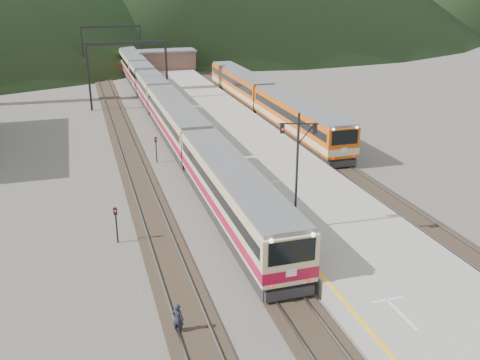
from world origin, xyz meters
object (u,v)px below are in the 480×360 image
object	(u,v)px
signal_mast	(297,160)
worker	(178,319)
second_train	(265,100)
main_train	(160,100)

from	to	relation	value
signal_mast	worker	distance (m)	11.46
second_train	worker	size ratio (longest dim) A/B	25.68
worker	signal_mast	bearing A→B (deg)	-106.33
main_train	signal_mast	xyz separation A→B (m)	(2.60, -33.88, 3.26)
main_train	worker	xyz separation A→B (m)	(-5.65, -40.42, -1.25)
main_train	signal_mast	distance (m)	34.13
main_train	worker	distance (m)	40.83
main_train	second_train	size ratio (longest dim) A/B	2.06
second_train	worker	distance (m)	40.70
signal_mast	second_train	bearing A→B (deg)	73.66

